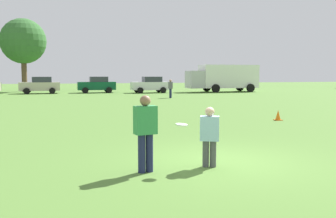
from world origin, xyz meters
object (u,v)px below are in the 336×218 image
(player_thrower, at_px, (145,129))
(parked_car_center, at_px, (40,85))
(parked_car_near_right, at_px, (150,85))
(parked_car_mid_right, at_px, (97,85))
(box_truck, at_px, (224,77))
(frisbee, at_px, (182,125))
(player_defender, at_px, (210,134))
(traffic_cone, at_px, (278,115))
(bystander_sideline_watcher, at_px, (170,88))

(player_thrower, relative_size, parked_car_center, 0.40)
(parked_car_near_right, bearing_deg, parked_car_mid_right, 163.54)
(box_truck, bearing_deg, frisbee, -114.74)
(player_defender, xyz_separation_m, traffic_cone, (6.31, 7.47, -0.54))
(parked_car_near_right, xyz_separation_m, bystander_sideline_watcher, (-0.26, -9.49, 0.00))
(player_thrower, height_order, frisbee, player_thrower)
(box_truck, relative_size, bystander_sideline_watcher, 5.20)
(player_thrower, relative_size, parked_car_mid_right, 0.40)
(traffic_cone, distance_m, parked_car_center, 30.52)
(player_thrower, height_order, player_defender, player_thrower)
(parked_car_near_right, bearing_deg, box_truck, -0.18)
(player_thrower, distance_m, player_defender, 1.53)
(player_defender, distance_m, box_truck, 37.02)
(frisbee, bearing_deg, player_thrower, 172.93)
(player_thrower, xyz_separation_m, parked_car_center, (-4.31, 35.56, -0.03))
(frisbee, relative_size, box_truck, 0.03)
(traffic_cone, xyz_separation_m, bystander_sideline_watcher, (-0.50, 16.92, 0.70))
(traffic_cone, distance_m, box_truck, 27.80)
(box_truck, bearing_deg, parked_car_center, 175.54)
(parked_car_mid_right, distance_m, bystander_sideline_watcher, 12.50)
(player_defender, xyz_separation_m, frisbee, (-0.73, -0.19, 0.26))
(frisbee, distance_m, bystander_sideline_watcher, 25.43)
(traffic_cone, bearing_deg, player_thrower, -135.99)
(frisbee, bearing_deg, parked_car_mid_right, 88.43)
(box_truck, bearing_deg, player_defender, -113.84)
(player_defender, height_order, frisbee, player_defender)
(parked_car_mid_right, bearing_deg, box_truck, -6.77)
(player_defender, xyz_separation_m, parked_car_center, (-5.83, 35.47, 0.15))
(traffic_cone, bearing_deg, bystander_sideline_watcher, 91.70)
(frisbee, relative_size, parked_car_near_right, 0.06)
(box_truck, bearing_deg, bystander_sideline_watcher, -134.06)
(parked_car_center, distance_m, parked_car_near_right, 12.00)
(parked_car_near_right, bearing_deg, parked_car_center, 172.37)
(parked_car_mid_right, bearing_deg, bystander_sideline_watcher, -63.65)
(box_truck, bearing_deg, traffic_cone, -108.16)
(parked_car_mid_right, relative_size, box_truck, 0.50)
(parked_car_mid_right, xyz_separation_m, box_truck, (14.70, -1.75, 0.83))
(traffic_cone, xyz_separation_m, box_truck, (8.65, 26.38, 1.52))
(frisbee, bearing_deg, bystander_sideline_watcher, 75.11)
(player_defender, distance_m, parked_car_center, 35.95)
(frisbee, height_order, bystander_sideline_watcher, bystander_sideline_watcher)
(parked_car_center, bearing_deg, frisbee, -81.87)
(player_thrower, relative_size, parked_car_near_right, 0.40)
(player_thrower, relative_size, box_truck, 0.20)
(parked_car_mid_right, xyz_separation_m, bystander_sideline_watcher, (5.55, -11.20, 0.00))
(traffic_cone, relative_size, parked_car_mid_right, 0.11)
(frisbee, bearing_deg, parked_car_near_right, 78.72)
(player_defender, relative_size, parked_car_near_right, 0.33)
(player_thrower, bearing_deg, parked_car_center, 96.90)
(player_thrower, xyz_separation_m, parked_car_near_right, (7.59, 33.97, -0.03))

